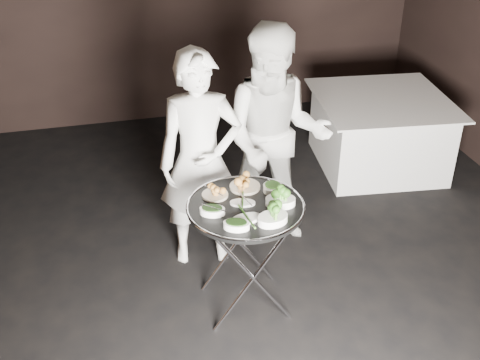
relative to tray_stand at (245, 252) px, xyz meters
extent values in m
cube|color=black|center=(-0.17, -0.12, -0.49)|extent=(6.00, 7.00, 0.05)
cylinder|color=silver|center=(0.00, -0.22, -0.06)|extent=(0.56, 0.03, 0.82)
cylinder|color=silver|center=(0.00, -0.22, -0.06)|extent=(0.56, 0.03, 0.82)
cylinder|color=silver|center=(0.00, 0.22, -0.06)|extent=(0.56, 0.03, 0.82)
cylinder|color=silver|center=(0.00, 0.22, -0.06)|extent=(0.56, 0.03, 0.82)
cylinder|color=silver|center=(-0.24, 0.00, 0.32)|extent=(0.02, 0.47, 0.02)
cylinder|color=silver|center=(0.24, 0.00, 0.32)|extent=(0.02, 0.47, 0.02)
cylinder|color=black|center=(0.00, 0.00, 0.36)|extent=(0.77, 0.77, 0.03)
torus|color=silver|center=(0.00, 0.00, 0.38)|extent=(0.79, 0.79, 0.02)
cylinder|color=beige|center=(-0.17, 0.17, 0.39)|extent=(0.18, 0.18, 0.02)
cylinder|color=beige|center=(0.05, 0.22, 0.39)|extent=(0.21, 0.21, 0.02)
cylinder|color=white|center=(0.22, 0.13, 0.40)|extent=(0.13, 0.13, 0.05)
cylinder|color=silver|center=(-0.18, 0.16, 0.43)|extent=(0.10, 0.16, 0.01)
cylinder|color=silver|center=(0.05, 0.21, 0.43)|extent=(0.09, 0.17, 0.01)
cylinder|color=silver|center=(0.23, 0.13, 0.43)|extent=(0.03, 0.18, 0.01)
cylinder|color=silver|center=(-0.22, -0.05, 0.43)|extent=(0.14, 0.13, 0.01)
cylinder|color=silver|center=(0.22, -0.05, 0.43)|extent=(0.13, 0.14, 0.01)
cylinder|color=silver|center=(0.00, 0.01, 0.43)|extent=(0.05, 0.18, 0.01)
imported|color=silver|center=(-0.18, 0.64, 0.39)|extent=(0.66, 0.46, 1.70)
imported|color=silver|center=(0.44, 0.78, 0.44)|extent=(1.03, 0.90, 1.80)
cube|color=white|center=(1.81, 1.69, -0.11)|extent=(1.12, 1.12, 0.70)
cube|color=white|center=(1.81, 1.69, 0.25)|extent=(1.26, 1.26, 0.02)
camera|label=1|loc=(-0.84, -3.20, 2.53)|focal=45.00mm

